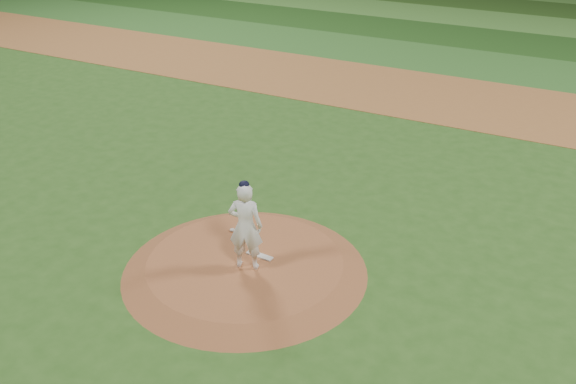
{
  "coord_description": "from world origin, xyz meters",
  "views": [
    {
      "loc": [
        6.67,
        -10.12,
        8.14
      ],
      "look_at": [
        0.0,
        2.0,
        1.1
      ],
      "focal_mm": 40.0,
      "sensor_mm": 36.0,
      "label": 1
    }
  ],
  "objects": [
    {
      "name": "pitching_rubber",
      "position": [
        0.18,
        0.35,
        0.27
      ],
      "size": [
        0.65,
        0.19,
        0.03
      ],
      "primitive_type": "cube",
      "rotation": [
        0.0,
        0.0,
        -0.05
      ],
      "color": "silver",
      "rests_on": "pitchers_mound"
    },
    {
      "name": "outfield_stripe_3",
      "position": [
        0.0,
        34.5,
        0.01
      ],
      "size": [
        70.0,
        5.0,
        0.02
      ],
      "primitive_type": "cube",
      "color": "#234616",
      "rests_on": "ground"
    },
    {
      "name": "ground",
      "position": [
        0.0,
        0.0,
        0.0
      ],
      "size": [
        120.0,
        120.0,
        0.0
      ],
      "primitive_type": "plane",
      "color": "#2B541B",
      "rests_on": "ground"
    },
    {
      "name": "outfield_stripe_1",
      "position": [
        0.0,
        24.5,
        0.01
      ],
      "size": [
        70.0,
        5.0,
        0.02
      ],
      "primitive_type": "cube",
      "color": "#1D4616",
      "rests_on": "ground"
    },
    {
      "name": "outfield_stripe_2",
      "position": [
        0.0,
        29.5,
        0.01
      ],
      "size": [
        70.0,
        5.0,
        0.02
      ],
      "primitive_type": "cube",
      "color": "#407C2D",
      "rests_on": "ground"
    },
    {
      "name": "infield_dirt_band",
      "position": [
        0.0,
        14.0,
        0.01
      ],
      "size": [
        70.0,
        6.0,
        0.02
      ],
      "primitive_type": "cube",
      "color": "#975E2F",
      "rests_on": "ground"
    },
    {
      "name": "outfield_stripe_0",
      "position": [
        0.0,
        19.5,
        0.01
      ],
      "size": [
        70.0,
        5.0,
        0.02
      ],
      "primitive_type": "cube",
      "color": "#2E6625",
      "rests_on": "ground"
    },
    {
      "name": "pitcher_on_mound",
      "position": [
        0.15,
        -0.15,
        1.28
      ],
      "size": [
        0.86,
        0.7,
        2.1
      ],
      "color": "white",
      "rests_on": "pitchers_mound"
    },
    {
      "name": "pitchers_mound",
      "position": [
        0.0,
        0.0,
        0.12
      ],
      "size": [
        5.5,
        5.5,
        0.25
      ],
      "primitive_type": "cone",
      "color": "brown",
      "rests_on": "ground"
    },
    {
      "name": "rosin_bag",
      "position": [
        -0.98,
        0.98,
        0.29
      ],
      "size": [
        0.13,
        0.13,
        0.07
      ],
      "primitive_type": "ellipsoid",
      "color": "beige",
      "rests_on": "pitchers_mound"
    }
  ]
}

